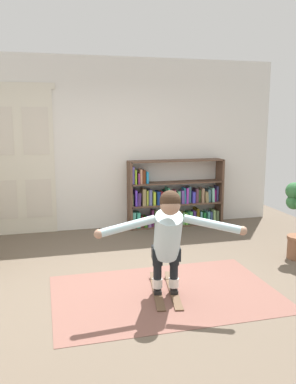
{
  "coord_description": "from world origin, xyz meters",
  "views": [
    {
      "loc": [
        -1.1,
        -4.24,
        1.9
      ],
      "look_at": [
        0.07,
        0.21,
        1.05
      ],
      "focal_mm": 37.58,
      "sensor_mm": 36.0,
      "label": 1
    }
  ],
  "objects": [
    {
      "name": "person_skier",
      "position": [
        0.11,
        -0.45,
        0.72
      ],
      "size": [
        1.47,
        0.73,
        1.13
      ],
      "color": "white",
      "rests_on": "skis_pair"
    },
    {
      "name": "double_door",
      "position": [
        -1.47,
        2.54,
        1.23
      ],
      "size": [
        1.22,
        0.05,
        2.45
      ],
      "color": "beige",
      "rests_on": "ground"
    },
    {
      "name": "rug",
      "position": [
        0.14,
        -0.29,
        0.0
      ],
      "size": [
        2.45,
        1.6,
        0.01
      ],
      "primitive_type": "cube",
      "color": "brown",
      "rests_on": "ground"
    },
    {
      "name": "back_wall",
      "position": [
        0.0,
        2.6,
        1.45
      ],
      "size": [
        6.0,
        0.1,
        2.9
      ],
      "primitive_type": "cube",
      "color": "silver",
      "rests_on": "ground"
    },
    {
      "name": "skis_pair",
      "position": [
        0.14,
        -0.26,
        0.02
      ],
      "size": [
        0.42,
        0.92,
        0.07
      ],
      "color": "brown",
      "rests_on": "rug"
    },
    {
      "name": "bookshelf",
      "position": [
        1.1,
        2.39,
        0.47
      ],
      "size": [
        1.71,
        0.3,
        1.17
      ],
      "color": "brown",
      "rests_on": "ground"
    },
    {
      "name": "ground_plane",
      "position": [
        0.0,
        0.0,
        0.0
      ],
      "size": [
        7.2,
        7.2,
        0.0
      ],
      "primitive_type": "plane",
      "color": "brown"
    }
  ]
}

